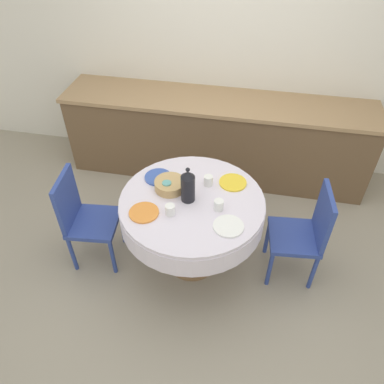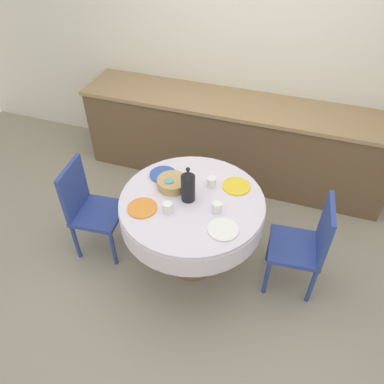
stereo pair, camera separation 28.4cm
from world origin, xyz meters
TOP-DOWN VIEW (x-y plane):
  - ground_plane at (0.00, 0.00)m, footprint 12.00×12.00m
  - wall_back at (0.00, 1.70)m, footprint 7.00×0.05m
  - kitchen_counter at (0.00, 1.36)m, footprint 3.24×0.64m
  - dining_table at (0.00, 0.00)m, footprint 1.15×1.15m
  - chair_left at (0.91, 0.09)m, footprint 0.44×0.44m
  - chair_right at (-0.91, -0.09)m, footprint 0.44×0.44m
  - plate_near_left at (-0.32, -0.21)m, footprint 0.22×0.22m
  - cup_near_left at (-0.13, -0.18)m, footprint 0.07×0.07m
  - plate_near_right at (0.31, -0.23)m, footprint 0.22×0.22m
  - cup_near_right at (0.22, -0.06)m, footprint 0.07×0.07m
  - plate_far_left at (-0.33, 0.21)m, footprint 0.22×0.22m
  - cup_far_left at (-0.21, 0.07)m, footprint 0.07×0.07m
  - plate_far_right at (0.29, 0.26)m, footprint 0.22×0.22m
  - cup_far_right at (0.09, 0.20)m, footprint 0.07×0.07m
  - coffee_carafe at (-0.03, -0.00)m, footprint 0.11×0.11m
  - bread_basket at (-0.20, 0.10)m, footprint 0.24×0.24m

SIDE VIEW (x-z plane):
  - ground_plane at x=0.00m, z-range 0.00..0.00m
  - kitchen_counter at x=0.00m, z-range 0.00..0.91m
  - chair_left at x=0.91m, z-range 0.05..0.95m
  - chair_right at x=-0.91m, z-range 0.05..0.95m
  - dining_table at x=0.00m, z-range 0.25..1.01m
  - plate_near_left at x=-0.32m, z-range 0.76..0.77m
  - plate_near_right at x=0.31m, z-range 0.76..0.77m
  - plate_far_left at x=-0.33m, z-range 0.76..0.77m
  - plate_far_right at x=0.29m, z-range 0.76..0.77m
  - bread_basket at x=-0.20m, z-range 0.76..0.84m
  - cup_near_left at x=-0.13m, z-range 0.76..0.84m
  - cup_near_right at x=0.22m, z-range 0.76..0.84m
  - cup_far_left at x=-0.21m, z-range 0.76..0.84m
  - cup_far_right at x=0.09m, z-range 0.76..0.84m
  - coffee_carafe at x=-0.03m, z-range 0.74..1.05m
  - wall_back at x=0.00m, z-range 0.00..2.60m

